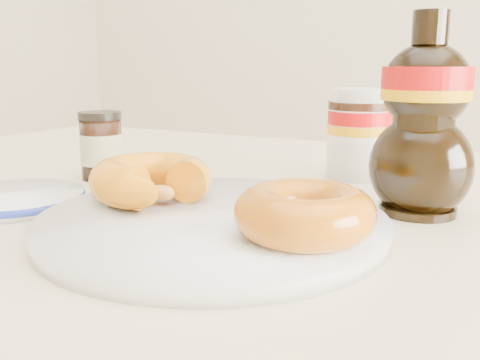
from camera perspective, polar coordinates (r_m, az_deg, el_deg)
The scene contains 8 objects.
dining_table at distance 0.55m, azimuth 6.02°, elevation -11.55°, with size 1.40×0.90×0.75m.
plate at distance 0.46m, azimuth -2.95°, elevation -4.53°, with size 0.30×0.30×0.01m.
donut_bitten at distance 0.50m, azimuth -9.47°, elevation 0.08°, with size 0.11×0.11×0.04m, color #CA7F0B.
donut_whole at distance 0.39m, azimuth 6.88°, elevation -3.49°, with size 0.10×0.10×0.04m, color #A1440A.
nutella_jar at distance 0.68m, azimuth 12.60°, elevation 5.22°, with size 0.08×0.08×0.11m.
syrup_bottle at distance 0.52m, azimuth 19.03°, elevation 6.51°, with size 0.10×0.08×0.19m, color black, non-canonical shape.
dark_jar at distance 0.68m, azimuth -14.56°, elevation 3.50°, with size 0.05×0.05×0.08m.
blue_rim_saucer at distance 0.58m, azimuth -22.71°, elevation -1.79°, with size 0.13×0.13×0.01m.
Camera 1 is at (0.18, -0.37, 0.89)m, focal length 40.00 mm.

